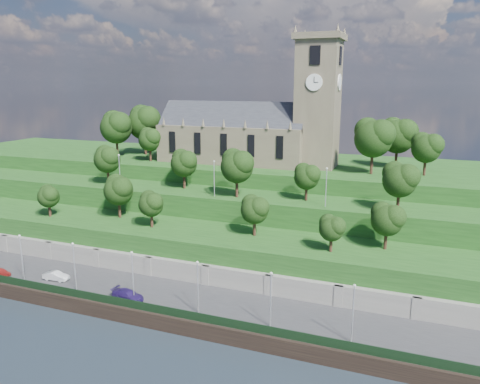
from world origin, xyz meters
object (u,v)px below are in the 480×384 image
at_px(church, 255,128).
at_px(car_left, 1,272).
at_px(car_right, 128,295).
at_px(car_middle, 56,276).

distance_m(church, car_left, 55.13).
bearing_deg(car_right, car_middle, 90.94).
height_order(car_middle, car_right, car_right).
bearing_deg(car_right, church, 2.67).
height_order(car_left, car_middle, car_middle).
distance_m(car_left, car_middle, 9.58).
bearing_deg(church, car_left, -122.50).
bearing_deg(church, car_middle, -113.60).
height_order(church, car_left, church).
bearing_deg(car_middle, car_right, -100.82).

